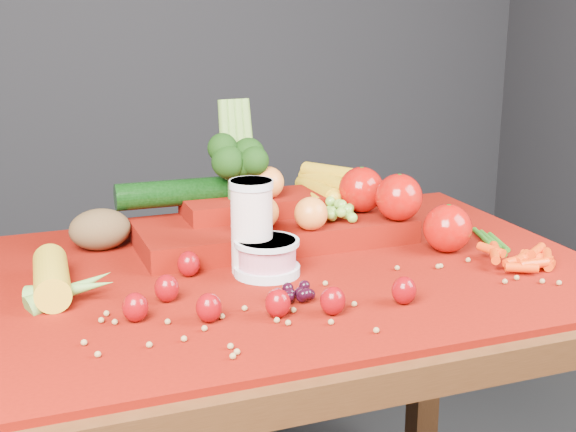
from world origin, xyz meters
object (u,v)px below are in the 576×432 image
object	(u,v)px
table	(292,324)
milk_glass	(252,223)
yogurt_bowl	(267,256)
produce_mound	(291,210)

from	to	relation	value
table	milk_glass	world-z (taller)	milk_glass
table	yogurt_bowl	size ratio (longest dim) A/B	9.70
produce_mound	milk_glass	bearing A→B (deg)	-131.44
yogurt_bowl	produce_mound	bearing A→B (deg)	56.82
yogurt_bowl	produce_mound	world-z (taller)	produce_mound
table	produce_mound	bearing A→B (deg)	69.27
table	yogurt_bowl	xyz separation A→B (m)	(-0.05, -0.02, 0.14)
table	milk_glass	distance (m)	0.21
produce_mound	yogurt_bowl	bearing A→B (deg)	-123.18
yogurt_bowl	produce_mound	distance (m)	0.20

